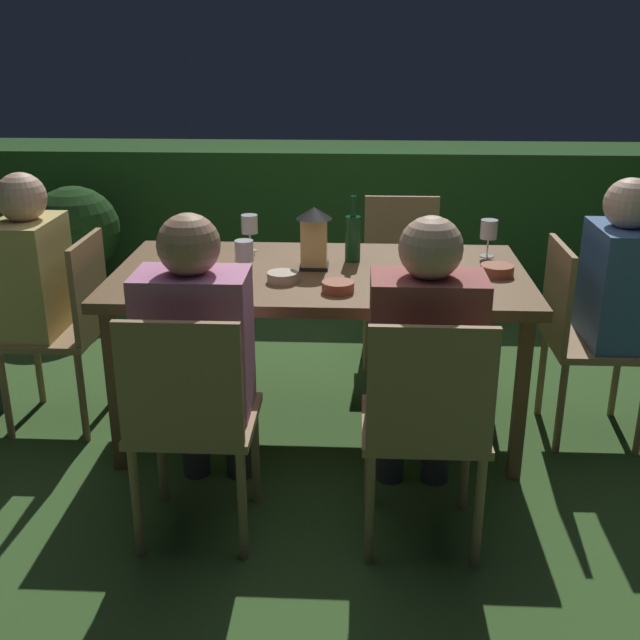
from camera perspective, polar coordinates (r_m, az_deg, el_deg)
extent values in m
plane|color=#385B28|center=(3.58, 0.00, -7.82)|extent=(16.00, 16.00, 0.00)
cube|color=brown|center=(3.30, 0.00, 3.26)|extent=(1.75, 0.93, 0.04)
cube|color=brown|center=(3.21, -14.89, -5.07)|extent=(0.05, 0.05, 0.70)
cube|color=brown|center=(3.13, 14.55, -5.72)|extent=(0.05, 0.05, 0.70)
cube|color=brown|center=(3.91, -11.56, -0.12)|extent=(0.05, 0.05, 0.70)
cube|color=brown|center=(3.84, 12.36, -0.55)|extent=(0.05, 0.05, 0.70)
cube|color=#9E7A51|center=(2.69, 7.62, -7.71)|extent=(0.42, 0.40, 0.03)
cube|color=#9E7A51|center=(2.42, 8.20, -5.12)|extent=(0.40, 0.02, 0.42)
cylinder|color=#9E7A51|center=(2.94, 3.61, -9.97)|extent=(0.03, 0.03, 0.42)
cylinder|color=#9E7A51|center=(2.97, 10.69, -10.00)|extent=(0.03, 0.03, 0.42)
cylinder|color=#9E7A51|center=(2.65, 3.68, -13.71)|extent=(0.03, 0.03, 0.42)
cylinder|color=#9E7A51|center=(2.68, 11.62, -13.68)|extent=(0.03, 0.03, 0.42)
cube|color=#9E4C47|center=(2.63, 7.79, -2.00)|extent=(0.38, 0.24, 0.50)
sphere|color=#D1A889|center=(2.52, 8.17, 5.26)|extent=(0.21, 0.21, 0.21)
cylinder|color=#9E4C47|center=(2.85, 5.54, -5.30)|extent=(0.13, 0.36, 0.13)
cylinder|color=#9E4C47|center=(2.86, 9.15, -5.33)|extent=(0.13, 0.36, 0.13)
cylinder|color=#333338|center=(3.10, 5.26, -7.97)|extent=(0.11, 0.11, 0.45)
cylinder|color=#333338|center=(3.11, 8.61, -7.99)|extent=(0.11, 0.11, 0.45)
cube|color=#9E7A51|center=(3.54, 19.67, -1.62)|extent=(0.40, 0.42, 0.03)
cube|color=#9E7A51|center=(3.42, 17.11, 1.91)|extent=(0.03, 0.40, 0.42)
cylinder|color=#9E7A51|center=(3.84, 20.98, -3.75)|extent=(0.03, 0.03, 0.42)
cylinder|color=#9E7A51|center=(3.74, 16.03, -3.75)|extent=(0.03, 0.03, 0.42)
cylinder|color=#9E7A51|center=(3.43, 17.30, -6.22)|extent=(0.03, 0.03, 0.42)
cube|color=#426699|center=(3.48, 21.13, 2.42)|extent=(0.24, 0.38, 0.50)
sphere|color=beige|center=(3.39, 21.88, 7.95)|extent=(0.21, 0.21, 0.21)
cylinder|color=#426699|center=(3.68, 22.33, -0.72)|extent=(0.36, 0.13, 0.13)
cube|color=#9E7A51|center=(2.73, -9.16, -7.29)|extent=(0.42, 0.40, 0.03)
cube|color=#9E7A51|center=(2.47, -10.32, -4.69)|extent=(0.40, 0.02, 0.42)
cylinder|color=#9E7A51|center=(3.03, -11.65, -9.41)|extent=(0.03, 0.03, 0.42)
cylinder|color=#9E7A51|center=(2.96, -4.79, -9.75)|extent=(0.03, 0.03, 0.42)
cylinder|color=#9E7A51|center=(2.75, -13.38, -12.91)|extent=(0.03, 0.03, 0.42)
cylinder|color=#9E7A51|center=(2.67, -5.75, -13.41)|extent=(0.03, 0.03, 0.42)
cube|color=#C675A3|center=(2.68, -9.22, -1.66)|extent=(0.38, 0.24, 0.50)
sphere|color=tan|center=(2.57, -9.66, 5.47)|extent=(0.21, 0.21, 0.21)
cylinder|color=#C675A3|center=(2.91, -10.15, -4.90)|extent=(0.13, 0.36, 0.13)
cylinder|color=#C675A3|center=(2.88, -6.64, -5.02)|extent=(0.13, 0.36, 0.13)
cylinder|color=#333338|center=(3.16, -9.25, -7.56)|extent=(0.11, 0.11, 0.45)
cylinder|color=#333338|center=(3.13, -6.00, -7.69)|extent=(0.11, 0.11, 0.45)
cube|color=#9E7A51|center=(4.13, 6.01, 2.61)|extent=(0.42, 0.40, 0.03)
cube|color=#9E7A51|center=(4.25, 6.00, 6.28)|extent=(0.40, 0.03, 0.42)
cylinder|color=#9E7A51|center=(4.06, 8.54, -1.20)|extent=(0.03, 0.03, 0.42)
cylinder|color=#9E7A51|center=(4.04, 3.45, -1.12)|extent=(0.03, 0.03, 0.42)
cylinder|color=#9E7A51|center=(4.38, 8.14, 0.45)|extent=(0.03, 0.03, 0.42)
cylinder|color=#9E7A51|center=(4.36, 3.43, 0.53)|extent=(0.03, 0.03, 0.42)
cube|color=#9E7A51|center=(3.65, -19.08, -0.92)|extent=(0.40, 0.42, 0.03)
cube|color=#9E7A51|center=(3.51, -16.65, 2.43)|extent=(0.03, 0.40, 0.42)
cylinder|color=#9E7A51|center=(3.65, -22.16, -5.18)|extent=(0.03, 0.03, 0.42)
cylinder|color=#9E7A51|center=(3.95, -20.07, -2.95)|extent=(0.03, 0.03, 0.42)
cylinder|color=#9E7A51|center=(3.52, -17.11, -5.46)|extent=(0.03, 0.03, 0.42)
cylinder|color=#9E7A51|center=(3.83, -15.37, -3.13)|extent=(0.03, 0.03, 0.42)
cube|color=tan|center=(3.59, -20.46, 3.05)|extent=(0.24, 0.38, 0.50)
sphere|color=#D1A889|center=(3.51, -21.15, 8.42)|extent=(0.21, 0.21, 0.21)
cylinder|color=tan|center=(3.79, -21.45, 0.04)|extent=(0.36, 0.13, 0.13)
cube|color=black|center=(3.33, -0.43, 4.00)|extent=(0.12, 0.12, 0.01)
cube|color=#F9D17A|center=(3.31, -0.43, 5.79)|extent=(0.11, 0.11, 0.20)
cone|color=black|center=(3.28, -0.44, 7.90)|extent=(0.15, 0.15, 0.05)
cylinder|color=#144723|center=(3.41, 2.43, 5.99)|extent=(0.07, 0.07, 0.20)
cylinder|color=#144723|center=(3.38, 2.47, 8.37)|extent=(0.03, 0.03, 0.09)
cylinder|color=silver|center=(3.61, -5.16, 5.14)|extent=(0.06, 0.06, 0.00)
cylinder|color=silver|center=(3.60, -5.18, 5.78)|extent=(0.01, 0.01, 0.08)
cylinder|color=silver|center=(3.58, -5.22, 7.06)|extent=(0.08, 0.08, 0.08)
cylinder|color=maroon|center=(3.59, -5.21, 6.69)|extent=(0.07, 0.07, 0.03)
cylinder|color=silver|center=(3.40, 6.93, 4.09)|extent=(0.06, 0.06, 0.00)
cylinder|color=silver|center=(3.39, 6.96, 4.77)|extent=(0.01, 0.01, 0.08)
cylinder|color=silver|center=(3.37, 7.02, 6.12)|extent=(0.08, 0.08, 0.08)
cylinder|color=maroon|center=(3.37, 7.01, 5.73)|extent=(0.07, 0.07, 0.03)
cylinder|color=silver|center=(3.58, 12.19, 4.62)|extent=(0.06, 0.06, 0.00)
cylinder|color=silver|center=(3.57, 12.24, 5.27)|extent=(0.01, 0.01, 0.08)
cylinder|color=silver|center=(3.55, 12.34, 6.55)|extent=(0.08, 0.08, 0.08)
cylinder|color=maroon|center=(3.56, 12.31, 6.18)|extent=(0.07, 0.07, 0.03)
cylinder|color=silver|center=(3.17, -5.54, 2.94)|extent=(0.06, 0.06, 0.00)
cylinder|color=silver|center=(3.16, -5.56, 3.66)|extent=(0.01, 0.01, 0.08)
cylinder|color=silver|center=(3.14, -5.61, 5.10)|extent=(0.08, 0.08, 0.08)
cylinder|color=maroon|center=(3.14, -5.60, 4.68)|extent=(0.07, 0.07, 0.03)
cylinder|color=white|center=(3.42, -9.53, 4.15)|extent=(0.23, 0.23, 0.01)
cylinder|color=white|center=(3.12, 7.83, 2.63)|extent=(0.21, 0.21, 0.01)
cylinder|color=#BCAD8E|center=(3.14, -2.79, 3.18)|extent=(0.13, 0.13, 0.04)
cylinder|color=#424C1E|center=(3.14, -2.79, 3.32)|extent=(0.11, 0.11, 0.01)
cylinder|color=#9E5138|center=(3.02, 1.33, 2.46)|extent=(0.13, 0.13, 0.04)
cylinder|color=tan|center=(3.01, 1.33, 2.61)|extent=(0.11, 0.11, 0.01)
cylinder|color=#9E5138|center=(3.30, 12.91, 3.59)|extent=(0.14, 0.14, 0.05)
cylinder|color=#477533|center=(3.30, 12.92, 3.74)|extent=(0.12, 0.12, 0.01)
cube|color=#234C1E|center=(5.51, 1.17, 7.74)|extent=(6.16, 0.66, 0.96)
cylinder|color=#9E5133|center=(5.18, -17.14, 2.17)|extent=(0.27, 0.27, 0.29)
sphere|color=#1E4219|center=(5.08, -17.59, 6.26)|extent=(0.56, 0.56, 0.56)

